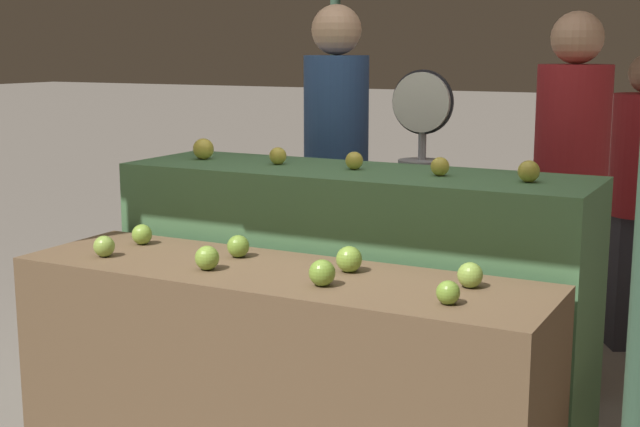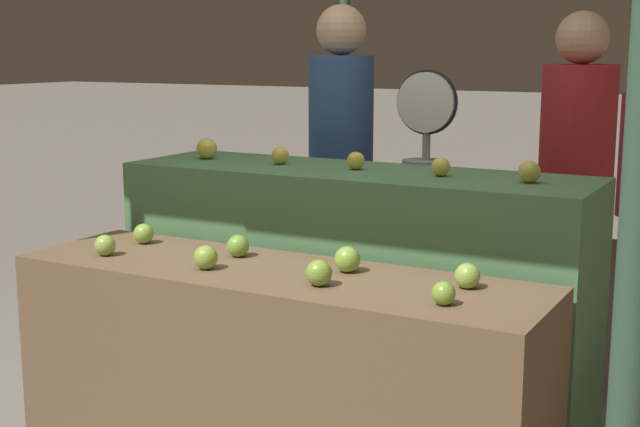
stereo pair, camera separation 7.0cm
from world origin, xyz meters
TOP-DOWN VIEW (x-y plane):
  - display_counter_front at (0.00, 0.00)m, footprint 1.89×0.55m
  - display_counter_back at (0.00, 0.60)m, footprint 1.89×0.55m
  - apple_front_0 at (-0.66, -0.11)m, footprint 0.08×0.08m
  - apple_front_1 at (-0.22, -0.10)m, footprint 0.08×0.08m
  - apple_front_2 at (0.23, -0.10)m, footprint 0.09×0.09m
  - apple_front_3 at (0.65, -0.11)m, footprint 0.07×0.07m
  - apple_front_4 at (-0.67, 0.12)m, footprint 0.08×0.08m
  - apple_front_5 at (-0.22, 0.11)m, footprint 0.08×0.08m
  - apple_front_6 at (0.23, 0.10)m, footprint 0.09×0.09m
  - apple_front_7 at (0.65, 0.10)m, footprint 0.08×0.08m
  - apple_back_0 at (-0.71, 0.61)m, footprint 0.09×0.09m
  - apple_back_1 at (-0.34, 0.60)m, footprint 0.07×0.07m
  - apple_back_2 at (0.00, 0.61)m, footprint 0.07×0.07m
  - apple_back_3 at (0.36, 0.60)m, footprint 0.07×0.07m
  - apple_back_4 at (0.70, 0.59)m, footprint 0.08×0.08m
  - produce_scale at (0.05, 1.22)m, footprint 0.29×0.20m
  - person_vendor_at_scale at (-0.40, 1.26)m, footprint 0.42×0.42m
  - person_customer_right at (0.66, 1.47)m, footprint 0.44×0.44m

SIDE VIEW (x-z plane):
  - display_counter_front at x=0.00m, z-range 0.00..0.84m
  - display_counter_back at x=0.00m, z-range 0.00..1.12m
  - apple_front_3 at x=0.65m, z-range 0.84..0.91m
  - apple_front_0 at x=-0.66m, z-range 0.84..0.92m
  - apple_front_4 at x=-0.67m, z-range 0.84..0.92m
  - apple_front_5 at x=-0.22m, z-range 0.84..0.92m
  - apple_front_7 at x=0.65m, z-range 0.84..0.92m
  - apple_front_1 at x=-0.22m, z-range 0.84..0.93m
  - apple_front_2 at x=0.23m, z-range 0.84..0.93m
  - apple_front_6 at x=0.23m, z-range 0.84..0.93m
  - person_customer_right at x=0.66m, z-range 0.15..1.90m
  - person_vendor_at_scale at x=-0.40m, z-range 0.16..1.95m
  - produce_scale at x=0.05m, z-range 0.34..1.84m
  - apple_back_2 at x=0.00m, z-range 1.12..1.19m
  - apple_back_3 at x=0.36m, z-range 1.12..1.19m
  - apple_back_1 at x=-0.34m, z-range 1.12..1.19m
  - apple_back_4 at x=0.70m, z-range 1.12..1.19m
  - apple_back_0 at x=-0.71m, z-range 1.12..1.21m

